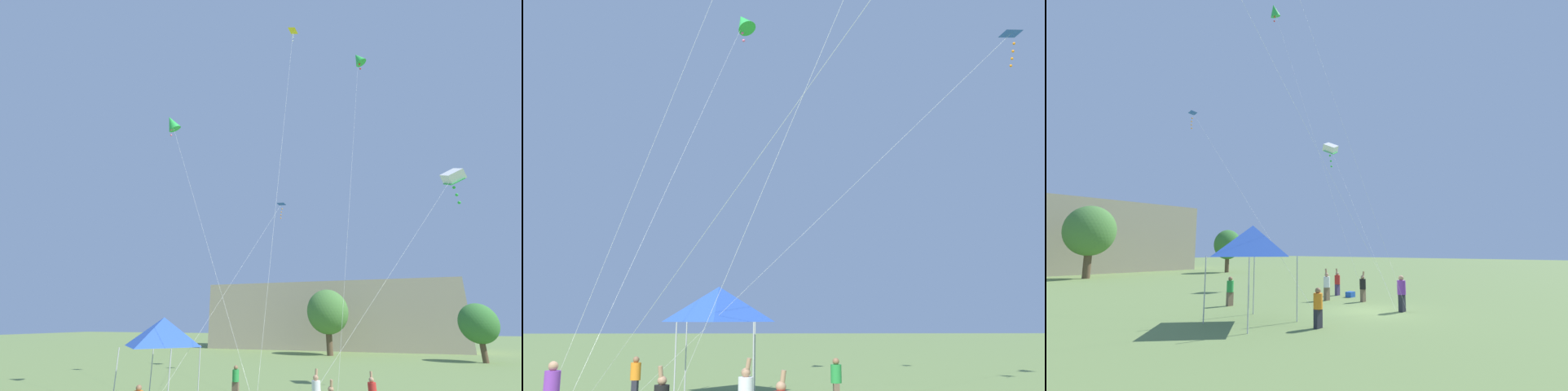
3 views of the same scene
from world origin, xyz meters
TOP-DOWN VIEW (x-y plane):
  - festival_tent at (-5.77, 2.63)m, footprint 3.13×3.13m
  - person_green_shirt at (-3.50, 6.94)m, footprint 0.38×0.38m
  - person_orange_shirt at (-4.80, -0.27)m, footprint 0.37×0.37m
  - kite_green_diamond_0 at (-6.97, 3.38)m, footprint 8.55×5.20m
  - kite_blue_delta_3 at (-2.34, 13.40)m, footprint 2.72×14.47m

SIDE VIEW (x-z plane):
  - person_orange_shirt at x=-4.80m, z-range 0.06..1.64m
  - person_green_shirt at x=-3.50m, z-range 0.06..1.66m
  - festival_tent at x=-5.77m, z-range 1.40..5.58m
  - kite_blue_delta_3 at x=-2.34m, z-range 6.38..19.92m
  - kite_green_diamond_0 at x=-6.97m, z-range 7.80..24.71m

